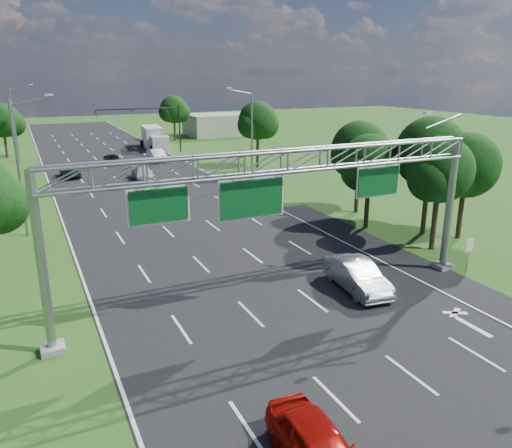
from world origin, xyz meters
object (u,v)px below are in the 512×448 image
red_coupe (318,448)px  regulatory_sign (469,248)px  sign_gantry (286,173)px  silver_sedan (357,276)px  box_truck (154,139)px  traffic_signal (156,118)px

red_coupe → regulatory_sign: bearing=32.7°
sign_gantry → silver_sedan: sign_gantry is taller
regulatory_sign → silver_sedan: (-7.62, 0.71, -0.67)m
red_coupe → sign_gantry: bearing=69.4°
sign_gantry → box_truck: sign_gantry is taller
sign_gantry → traffic_signal: size_ratio=1.92×
silver_sedan → sign_gantry: bearing=-177.4°
regulatory_sign → red_coupe: 19.22m
traffic_signal → silver_sedan: 53.55m
silver_sedan → regulatory_sign: bearing=1.2°
box_truck → regulatory_sign: bearing=-79.1°
sign_gantry → regulatory_sign: 13.25m
red_coupe → silver_sedan: (9.00, 10.32, 0.06)m
traffic_signal → red_coupe: size_ratio=2.66×
silver_sedan → box_truck: 57.49m
red_coupe → box_truck: bearing=82.4°
silver_sedan → box_truck: (3.22, 57.39, 0.83)m
sign_gantry → silver_sedan: (4.45, -0.31, -6.05)m
red_coupe → box_truck: 68.81m
regulatory_sign → box_truck: size_ratio=0.22×
sign_gantry → traffic_signal: 53.51m
traffic_signal → red_coupe: traffic_signal is taller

